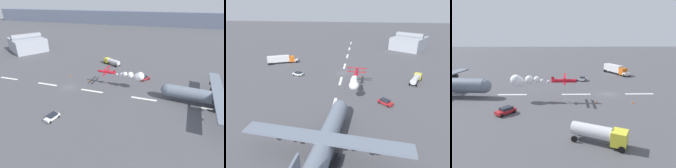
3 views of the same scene
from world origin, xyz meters
The scene contains 17 objects.
ground_plane centered at (0.00, 0.00, 0.00)m, with size 440.00×440.00×0.00m, color #4C4C51.
runway_stripe_0 centered at (-62.33, 0.00, 0.01)m, with size 8.00×0.90×0.01m, color white.
runway_stripe_1 centered at (-44.52, 0.00, 0.01)m, with size 8.00×0.90×0.01m, color white.
runway_stripe_2 centered at (-26.71, 0.00, 0.01)m, with size 8.00×0.90×0.01m, color white.
runway_stripe_3 centered at (-8.90, 0.00, 0.01)m, with size 8.00×0.90×0.01m, color white.
runway_stripe_4 centered at (8.90, 0.00, 0.01)m, with size 8.00×0.90×0.01m, color white.
runway_stripe_5 centered at (26.71, 0.00, 0.01)m, with size 8.00×0.90×0.01m, color white.
runway_stripe_6 centered at (44.52, 0.00, 0.01)m, with size 8.00×0.90×0.01m, color white.
cargo_transport_plane centered at (45.99, 1.13, 3.26)m, with size 29.59×31.27×11.00m.
stunt_biplane_red centered at (21.93, 5.43, 5.17)m, with size 17.06×6.70×3.15m.
semi_truck_orange centered at (-9.86, -30.49, 2.12)m, with size 8.23×13.82×3.70m.
fuel_tanker_truck centered at (7.48, 27.36, 1.74)m, with size 8.75×6.17×2.90m.
followme_car_yellow centered at (5.20, -17.63, 0.81)m, with size 2.80×4.36×1.52m.
airport_staff_sedan centered at (24.84, 14.60, 0.81)m, with size 4.17×4.45×1.52m.
hangar_building centered at (-48.20, 36.81, 4.04)m, with size 26.30×25.43×10.08m.
traffic_cone_near centered at (-4.15, 8.39, 0.38)m, with size 0.44×0.44×0.75m, color orange.
traffic_cone_far centered at (4.52, 7.65, 0.38)m, with size 0.44×0.44×0.75m, color orange.
Camera 2 is at (73.20, 6.56, 27.01)m, focal length 29.96 mm.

